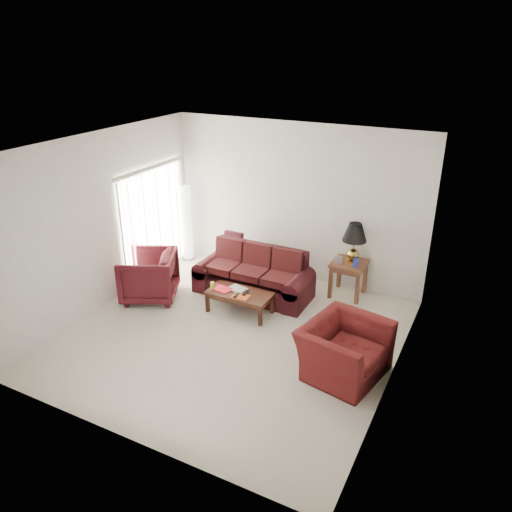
# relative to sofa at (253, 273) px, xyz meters

# --- Properties ---
(floor) EXTENTS (5.00, 5.00, 0.00)m
(floor) POSITION_rel_sofa_xyz_m (0.34, -1.39, -0.43)
(floor) COLOR beige
(floor) RESTS_ON ground
(blinds) EXTENTS (0.10, 2.00, 2.16)m
(blinds) POSITION_rel_sofa_xyz_m (-2.08, -0.09, 0.65)
(blinds) COLOR silver
(blinds) RESTS_ON ground
(sofa) EXTENTS (2.19, 1.07, 0.87)m
(sofa) POSITION_rel_sofa_xyz_m (0.00, 0.00, 0.00)
(sofa) COLOR black
(sofa) RESTS_ON ground
(throw_pillow) EXTENTS (0.39, 0.20, 0.40)m
(throw_pillow) POSITION_rel_sofa_xyz_m (-0.76, 0.63, 0.25)
(throw_pillow) COLOR black
(throw_pillow) RESTS_ON sofa
(end_table) EXTENTS (0.65, 0.65, 0.66)m
(end_table) POSITION_rel_sofa_xyz_m (1.55, 0.76, -0.11)
(end_table) COLOR #4E311A
(end_table) RESTS_ON ground
(table_lamp) EXTENTS (0.44, 0.44, 0.73)m
(table_lamp) POSITION_rel_sofa_xyz_m (1.59, 0.83, 0.59)
(table_lamp) COLOR #AE8636
(table_lamp) RESTS_ON end_table
(clock) EXTENTS (0.15, 0.08, 0.15)m
(clock) POSITION_rel_sofa_xyz_m (1.38, 0.62, 0.30)
(clock) COLOR #B2B2B6
(clock) RESTS_ON end_table
(blue_canister) EXTENTS (0.11, 0.11, 0.15)m
(blue_canister) POSITION_rel_sofa_xyz_m (1.70, 0.64, 0.30)
(blue_canister) COLOR #192BA2
(blue_canister) RESTS_ON end_table
(picture_frame) EXTENTS (0.20, 0.21, 0.05)m
(picture_frame) POSITION_rel_sofa_xyz_m (1.38, 1.00, 0.31)
(picture_frame) COLOR silver
(picture_frame) RESTS_ON end_table
(floor_lamp) EXTENTS (0.34, 0.34, 1.62)m
(floor_lamp) POSITION_rel_sofa_xyz_m (-1.98, 0.81, 0.38)
(floor_lamp) COLOR silver
(floor_lamp) RESTS_ON ground
(armchair_left) EXTENTS (1.27, 1.26, 0.87)m
(armchair_left) POSITION_rel_sofa_xyz_m (-1.61, -0.96, 0.00)
(armchair_left) COLOR #3C0D13
(armchair_left) RESTS_ON ground
(armchair_right) EXTENTS (1.23, 1.35, 0.76)m
(armchair_right) POSITION_rel_sofa_xyz_m (2.20, -1.50, -0.06)
(armchair_right) COLOR #471011
(armchair_right) RESTS_ON ground
(coffee_table) EXTENTS (1.23, 0.92, 0.39)m
(coffee_table) POSITION_rel_sofa_xyz_m (0.10, -0.69, -0.24)
(coffee_table) COLOR black
(coffee_table) RESTS_ON ground
(magazine_red) EXTENTS (0.33, 0.27, 0.02)m
(magazine_red) POSITION_rel_sofa_xyz_m (-0.21, -0.74, -0.04)
(magazine_red) COLOR red
(magazine_red) RESTS_ON coffee_table
(magazine_white) EXTENTS (0.35, 0.29, 0.02)m
(magazine_white) POSITION_rel_sofa_xyz_m (0.01, -0.60, -0.04)
(magazine_white) COLOR silver
(magazine_white) RESTS_ON coffee_table
(magazine_orange) EXTENTS (0.28, 0.21, 0.02)m
(magazine_orange) POSITION_rel_sofa_xyz_m (0.20, -0.82, -0.04)
(magazine_orange) COLOR #D54919
(magazine_orange) RESTS_ON coffee_table
(remote_a) EXTENTS (0.06, 0.17, 0.02)m
(remote_a) POSITION_rel_sofa_xyz_m (0.13, -0.85, -0.02)
(remote_a) COLOR black
(remote_a) RESTS_ON coffee_table
(remote_b) EXTENTS (0.06, 0.19, 0.02)m
(remote_b) POSITION_rel_sofa_xyz_m (0.22, -0.71, -0.02)
(remote_b) COLOR black
(remote_b) RESTS_ON coffee_table
(yellow_glass) EXTENTS (0.08, 0.08, 0.13)m
(yellow_glass) POSITION_rel_sofa_xyz_m (-0.37, -0.80, 0.02)
(yellow_glass) COLOR yellow
(yellow_glass) RESTS_ON coffee_table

